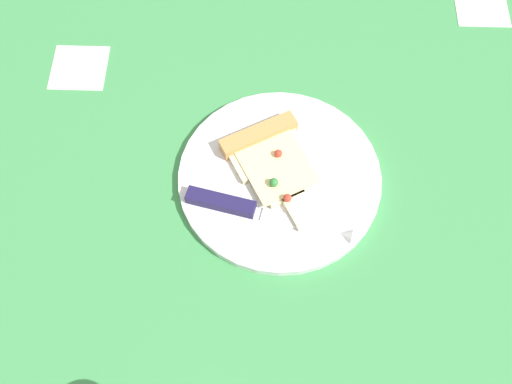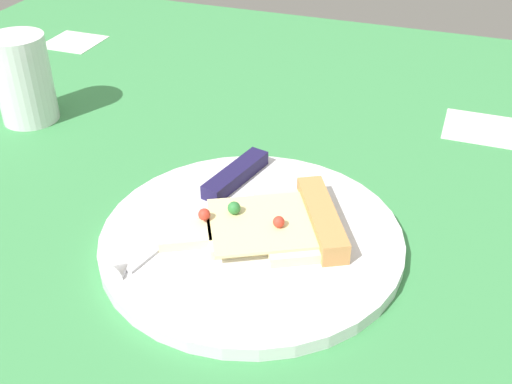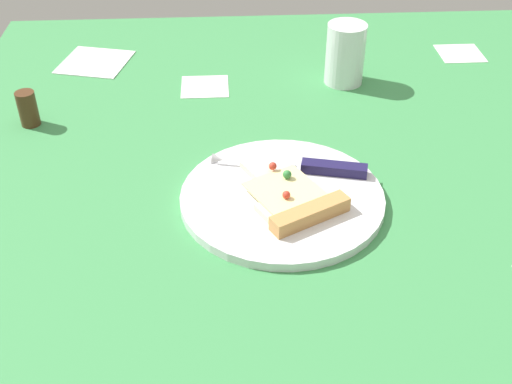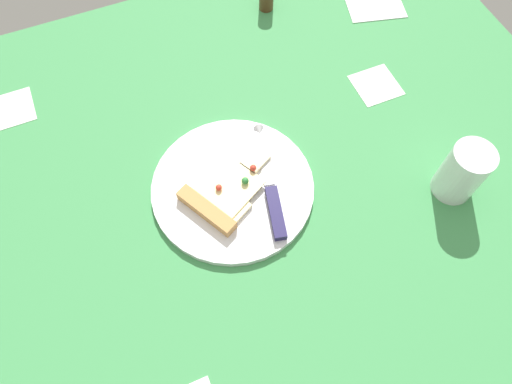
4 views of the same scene
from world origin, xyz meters
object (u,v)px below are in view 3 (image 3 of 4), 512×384
object	(u,v)px
pizza_slice	(292,199)
pepper_shaker	(28,109)
knife	(304,167)
drinking_glass	(345,54)
napkin	(95,62)
plate	(282,198)

from	to	relation	value
pizza_slice	pepper_shaker	xyz separation A→B (cm)	(26.97, 42.98, 0.91)
pizza_slice	knife	distance (cm)	8.68
drinking_glass	napkin	xyz separation A→B (cm)	(11.42, 49.45, -5.62)
pepper_shaker	plate	bearing A→B (deg)	-120.62
knife	drinking_glass	size ratio (longest dim) A/B	2.05
plate	drinking_glass	distance (cm)	40.85
plate	pepper_shaker	distance (cm)	48.58
knife	napkin	xyz separation A→B (cm)	(42.96, 38.06, -1.80)
pepper_shaker	knife	bearing A→B (deg)	-112.29
plate	pepper_shaker	xyz separation A→B (cm)	(24.71, 41.76, 2.41)
pizza_slice	drinking_glass	bearing A→B (deg)	42.41
pizza_slice	drinking_glass	world-z (taller)	drinking_glass
plate	pepper_shaker	bearing A→B (deg)	59.38
knife	pepper_shaker	bearing A→B (deg)	80.99
pizza_slice	drinking_glass	size ratio (longest dim) A/B	1.64
drinking_glass	pepper_shaker	world-z (taller)	drinking_glass
plate	knife	bearing A→B (deg)	-33.13
plate	napkin	xyz separation A→B (cm)	(48.95, 34.15, -0.50)
drinking_glass	knife	bearing A→B (deg)	160.13
pizza_slice	drinking_glass	distance (cm)	42.36
plate	knife	world-z (taller)	knife
knife	napkin	distance (cm)	57.42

